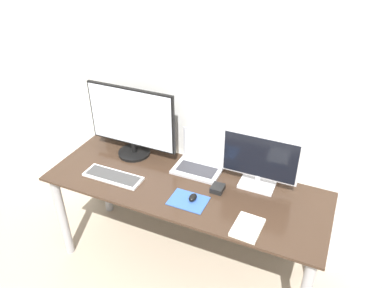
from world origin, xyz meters
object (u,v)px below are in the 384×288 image
object	(u,v)px
laptop	(201,159)
keyboard	(113,176)
monitor_right	(260,161)
book	(247,227)
power_brick	(218,188)
monitor_left	(131,122)
mouse	(193,197)

from	to	relation	value
laptop	keyboard	distance (m)	0.60
monitor_right	book	size ratio (longest dim) A/B	2.36
power_brick	monitor_left	bearing A→B (deg)	167.66
mouse	keyboard	bearing A→B (deg)	-179.69
keyboard	book	distance (m)	0.96
monitor_right	laptop	bearing A→B (deg)	173.67
monitor_right	mouse	size ratio (longest dim) A/B	6.76
monitor_right	book	xyz separation A→B (m)	(0.06, -0.40, -0.18)
power_brick	laptop	bearing A→B (deg)	135.19
monitor_right	keyboard	xyz separation A→B (m)	(-0.90, -0.31, -0.18)
monitor_left	power_brick	size ratio (longest dim) A/B	7.52
keyboard	book	bearing A→B (deg)	-5.72
laptop	book	bearing A→B (deg)	-43.51
laptop	keyboard	bearing A→B (deg)	-143.78
book	power_brick	distance (m)	0.37
monitor_right	monitor_left	bearing A→B (deg)	-180.00
laptop	power_brick	distance (m)	0.29
laptop	power_brick	size ratio (longest dim) A/B	3.66
monitor_left	monitor_right	size ratio (longest dim) A/B	1.36
monitor_left	laptop	bearing A→B (deg)	5.24
monitor_right	laptop	distance (m)	0.44
book	keyboard	bearing A→B (deg)	174.28
laptop	monitor_right	bearing A→B (deg)	-6.33
mouse	book	distance (m)	0.39
monitor_left	keyboard	world-z (taller)	monitor_left
power_brick	mouse	bearing A→B (deg)	-125.20
monitor_right	mouse	bearing A→B (deg)	-136.49
monitor_left	mouse	xyz separation A→B (m)	(0.60, -0.30, -0.24)
monitor_right	mouse	distance (m)	0.47
mouse	monitor_left	bearing A→B (deg)	153.15
keyboard	mouse	size ratio (longest dim) A/B	5.63
power_brick	keyboard	bearing A→B (deg)	-167.42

